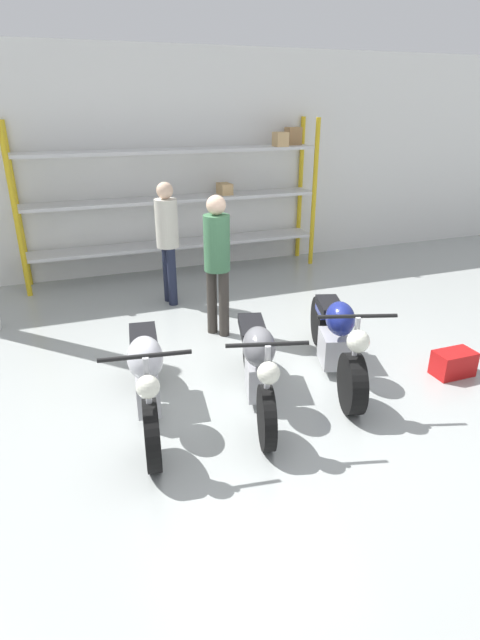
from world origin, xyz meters
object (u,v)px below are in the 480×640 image
object	(u,v)px
motorcycle_blue	(336,338)
person_browsing	(217,255)
motorcycle_silver	(147,376)
motorcycle_grey	(257,362)
toolbox	(453,363)
shelving_rack	(183,195)
person_near_rack	(167,234)

from	to	relation	value
motorcycle_blue	person_browsing	bearing A→B (deg)	-130.97
motorcycle_silver	motorcycle_grey	xyz separation A→B (m)	(1.05, -0.09, -0.01)
motorcycle_grey	toolbox	bearing A→B (deg)	99.15
motorcycle_grey	toolbox	size ratio (longest dim) A/B	4.33
shelving_rack	motorcycle_grey	world-z (taller)	shelving_rack
motorcycle_grey	person_browsing	world-z (taller)	person_browsing
person_browsing	toolbox	xyz separation A→B (m)	(2.08, -1.91, -0.91)
motorcycle_silver	toolbox	xyz separation A→B (m)	(3.28, -0.33, -0.32)
shelving_rack	motorcycle_blue	bearing A→B (deg)	-81.22
motorcycle_blue	shelving_rack	bearing A→B (deg)	-153.70
shelving_rack	person_browsing	distance (m)	2.65
motorcycle_blue	motorcycle_silver	bearing A→B (deg)	-68.04
motorcycle_blue	toolbox	bearing A→B (deg)	85.56
person_near_rack	shelving_rack	bearing A→B (deg)	-122.43
person_browsing	toolbox	distance (m)	2.97
motorcycle_grey	motorcycle_blue	bearing A→B (deg)	119.08
motorcycle_silver	motorcycle_blue	bearing A→B (deg)	102.38
motorcycle_grey	motorcycle_silver	bearing A→B (deg)	-79.93
shelving_rack	motorcycle_blue	distance (m)	4.19
motorcycle_blue	toolbox	size ratio (longest dim) A/B	4.64
person_browsing	person_near_rack	distance (m)	1.33
motorcycle_silver	person_near_rack	world-z (taller)	person_near_rack
motorcycle_blue	person_near_rack	xyz separation A→B (m)	(-1.20, 2.72, 0.62)
motorcycle_grey	motorcycle_blue	world-z (taller)	motorcycle_blue
motorcycle_blue	person_browsing	distance (m)	1.79
motorcycle_silver	motorcycle_blue	distance (m)	2.08
shelving_rack	person_near_rack	distance (m)	1.48
shelving_rack	person_near_rack	bearing A→B (deg)	-113.46
motorcycle_silver	person_near_rack	size ratio (longest dim) A/B	1.12
person_browsing	shelving_rack	bearing A→B (deg)	-134.87
toolbox	motorcycle_silver	bearing A→B (deg)	174.34
person_near_rack	motorcycle_grey	bearing A→B (deg)	84.52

